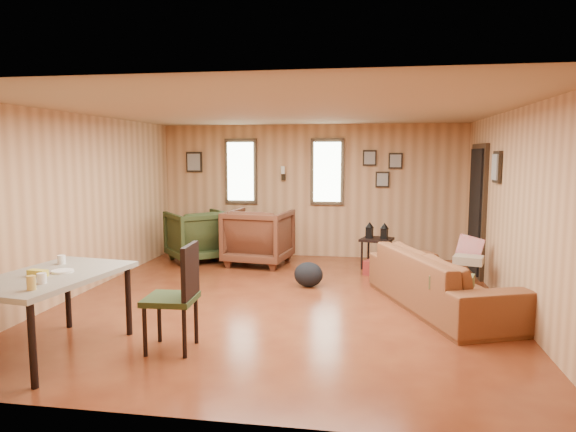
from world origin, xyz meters
name	(u,v)px	position (x,y,z in m)	size (l,w,h in m)	color
room	(299,206)	(0.17, 0.27, 1.21)	(5.54, 6.04, 2.44)	brown
sofa	(442,271)	(1.95, 0.02, 0.47)	(2.38, 0.70, 0.93)	brown
recliner_brown	(259,234)	(-0.78, 2.12, 0.52)	(1.01, 0.94, 1.04)	#502818
recliner_green	(198,233)	(-1.90, 2.23, 0.49)	(0.95, 0.89, 0.98)	#273116
end_table	(219,231)	(-1.72, 2.87, 0.43)	(0.75, 0.71, 0.77)	black
side_table	(377,237)	(1.19, 2.13, 0.52)	(0.59, 0.59, 0.76)	black
cooler	(375,268)	(1.17, 1.63, 0.11)	(0.38, 0.33, 0.22)	maroon
backpack	(308,275)	(0.23, 0.76, 0.18)	(0.44, 0.35, 0.35)	black
sofa_pillows	(462,266)	(2.19, 0.11, 0.51)	(0.92, 1.89, 0.39)	brown
dining_table	(50,282)	(-1.84, -2.06, 0.69)	(1.09, 1.60, 0.98)	gray
dining_chair	(178,291)	(-0.70, -1.78, 0.58)	(0.49, 0.49, 1.03)	#273116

